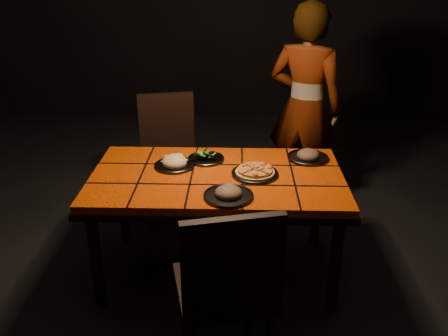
{
  "coord_description": "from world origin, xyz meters",
  "views": [
    {
      "loc": [
        0.13,
        -2.72,
        2.03
      ],
      "look_at": [
        0.05,
        -0.06,
        0.82
      ],
      "focal_mm": 38.0,
      "sensor_mm": 36.0,
      "label": 1
    }
  ],
  "objects_px": {
    "plate_pizza": "(255,172)",
    "chair_far_left": "(169,148)",
    "plate_pasta": "(174,163)",
    "chair_near": "(228,285)",
    "diner": "(305,108)",
    "dining_table": "(217,185)",
    "chair_far_right": "(302,153)"
  },
  "relations": [
    {
      "from": "dining_table",
      "to": "diner",
      "type": "relative_size",
      "value": 0.94
    },
    {
      "from": "chair_near",
      "to": "chair_far_right",
      "type": "height_order",
      "value": "chair_near"
    },
    {
      "from": "chair_far_right",
      "to": "chair_near",
      "type": "bearing_deg",
      "value": -88.63
    },
    {
      "from": "dining_table",
      "to": "plate_pizza",
      "type": "xyz_separation_m",
      "value": [
        0.24,
        -0.0,
        0.1
      ]
    },
    {
      "from": "chair_far_right",
      "to": "plate_pasta",
      "type": "bearing_deg",
      "value": -118.34
    },
    {
      "from": "dining_table",
      "to": "chair_far_right",
      "type": "relative_size",
      "value": 1.94
    },
    {
      "from": "chair_far_left",
      "to": "diner",
      "type": "xyz_separation_m",
      "value": [
        1.12,
        0.21,
        0.29
      ]
    },
    {
      "from": "diner",
      "to": "dining_table",
      "type": "bearing_deg",
      "value": 82.27
    },
    {
      "from": "dining_table",
      "to": "chair_near",
      "type": "height_order",
      "value": "chair_near"
    },
    {
      "from": "plate_pasta",
      "to": "plate_pizza",
      "type": "bearing_deg",
      "value": -12.34
    },
    {
      "from": "chair_far_left",
      "to": "chair_far_right",
      "type": "distance_m",
      "value": 1.13
    },
    {
      "from": "chair_near",
      "to": "diner",
      "type": "xyz_separation_m",
      "value": [
        0.6,
        1.98,
        0.27
      ]
    },
    {
      "from": "plate_pizza",
      "to": "plate_pasta",
      "type": "height_order",
      "value": "plate_pasta"
    },
    {
      "from": "chair_near",
      "to": "plate_pasta",
      "type": "distance_m",
      "value": 1.09
    },
    {
      "from": "chair_far_left",
      "to": "plate_pasta",
      "type": "xyz_separation_m",
      "value": [
        0.15,
        -0.76,
        0.2
      ]
    },
    {
      "from": "plate_pizza",
      "to": "plate_pasta",
      "type": "relative_size",
      "value": 1.32
    },
    {
      "from": "dining_table",
      "to": "diner",
      "type": "distance_m",
      "value": 1.29
    },
    {
      "from": "chair_far_left",
      "to": "plate_pizza",
      "type": "xyz_separation_m",
      "value": [
        0.68,
        -0.87,
        0.19
      ]
    },
    {
      "from": "chair_near",
      "to": "plate_pasta",
      "type": "bearing_deg",
      "value": -83.07
    },
    {
      "from": "chair_far_left",
      "to": "chair_far_right",
      "type": "height_order",
      "value": "chair_far_left"
    },
    {
      "from": "dining_table",
      "to": "chair_near",
      "type": "distance_m",
      "value": 0.91
    },
    {
      "from": "chair_far_left",
      "to": "plate_pasta",
      "type": "bearing_deg",
      "value": -91.5
    },
    {
      "from": "chair_far_left",
      "to": "plate_pizza",
      "type": "bearing_deg",
      "value": -64.98
    },
    {
      "from": "plate_pizza",
      "to": "plate_pasta",
      "type": "xyz_separation_m",
      "value": [
        -0.53,
        0.12,
        0.01
      ]
    },
    {
      "from": "chair_far_left",
      "to": "diner",
      "type": "distance_m",
      "value": 1.18
    },
    {
      "from": "chair_far_left",
      "to": "plate_pizza",
      "type": "height_order",
      "value": "chair_far_left"
    },
    {
      "from": "dining_table",
      "to": "chair_far_right",
      "type": "xyz_separation_m",
      "value": [
        0.68,
        1.02,
        -0.19
      ]
    },
    {
      "from": "chair_far_left",
      "to": "plate_pasta",
      "type": "height_order",
      "value": "chair_far_left"
    },
    {
      "from": "chair_near",
      "to": "plate_pasta",
      "type": "xyz_separation_m",
      "value": [
        -0.37,
        1.01,
        0.19
      ]
    },
    {
      "from": "chair_near",
      "to": "chair_far_left",
      "type": "height_order",
      "value": "chair_near"
    },
    {
      "from": "plate_pizza",
      "to": "dining_table",
      "type": "bearing_deg",
      "value": 179.3
    },
    {
      "from": "plate_pizza",
      "to": "chair_far_left",
      "type": "bearing_deg",
      "value": 127.81
    }
  ]
}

